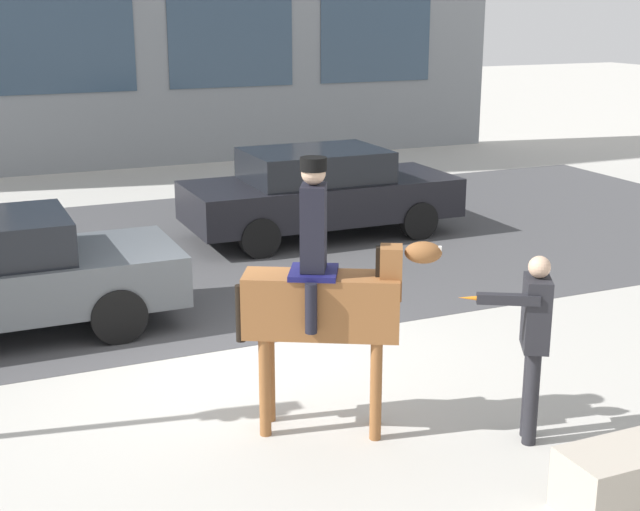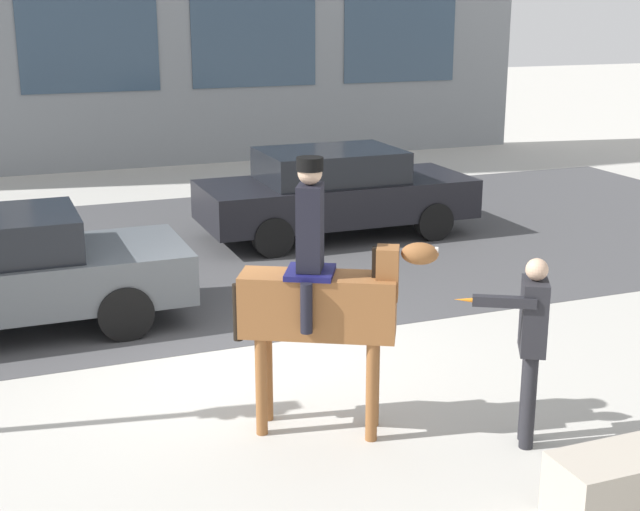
# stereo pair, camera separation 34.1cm
# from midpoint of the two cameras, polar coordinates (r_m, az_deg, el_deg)

# --- Properties ---
(ground_plane) EXTENTS (80.00, 80.00, 0.00)m
(ground_plane) POSITION_cam_midpoint_polar(r_m,az_deg,el_deg) (10.19, -5.36, -6.90)
(ground_plane) COLOR #B2AFA8
(road_surface) EXTENTS (22.96, 8.50, 0.01)m
(road_surface) POSITION_cam_midpoint_polar(r_m,az_deg,el_deg) (14.54, -11.28, -0.11)
(road_surface) COLOR #444447
(road_surface) RESTS_ON ground_plane
(mounted_horse_lead) EXTENTS (1.74, 1.13, 2.63)m
(mounted_horse_lead) POSITION_cam_midpoint_polar(r_m,az_deg,el_deg) (8.17, -0.87, -2.65)
(mounted_horse_lead) COLOR brown
(mounted_horse_lead) RESTS_ON ground_plane
(pedestrian_bystander) EXTENTS (0.91, 0.46, 1.78)m
(pedestrian_bystander) POSITION_cam_midpoint_polar(r_m,az_deg,el_deg) (8.26, 12.34, -4.94)
(pedestrian_bystander) COLOR #232328
(pedestrian_bystander) RESTS_ON ground_plane
(street_car_far_lane) EXTENTS (4.68, 1.96, 1.52)m
(street_car_far_lane) POSITION_cam_midpoint_polar(r_m,az_deg,el_deg) (15.41, -0.67, 4.12)
(street_car_far_lane) COLOR black
(street_car_far_lane) RESTS_ON ground_plane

